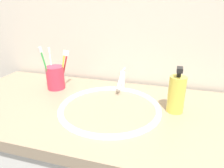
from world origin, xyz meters
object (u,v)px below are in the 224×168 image
at_px(toothbrush_yellow, 63,67).
at_px(toothbrush_green, 45,66).
at_px(soap_dispenser, 176,94).
at_px(toothbrush_cup, 55,78).
at_px(toothbrush_white, 51,65).
at_px(faucet, 122,80).
at_px(toothbrush_red, 65,66).

xyz_separation_m(toothbrush_yellow, toothbrush_green, (-0.06, -0.05, 0.01)).
relative_size(toothbrush_yellow, toothbrush_green, 0.89).
bearing_deg(toothbrush_yellow, soap_dispenser, -9.33).
relative_size(toothbrush_cup, toothbrush_yellow, 0.60).
bearing_deg(toothbrush_white, soap_dispenser, -9.17).
relative_size(toothbrush_cup, toothbrush_green, 0.53).
relative_size(faucet, toothbrush_white, 0.71).
bearing_deg(soap_dispenser, toothbrush_green, 176.41).
xyz_separation_m(toothbrush_white, toothbrush_green, (0.01, -0.06, 0.01)).
xyz_separation_m(toothbrush_cup, toothbrush_white, (-0.03, 0.02, 0.06)).
relative_size(faucet, toothbrush_cup, 1.22).
bearing_deg(toothbrush_white, toothbrush_red, 12.76).
distance_m(toothbrush_cup, toothbrush_white, 0.07).
bearing_deg(toothbrush_green, toothbrush_red, 52.26).
xyz_separation_m(toothbrush_red, toothbrush_green, (-0.06, -0.07, 0.02)).
relative_size(toothbrush_cup, toothbrush_red, 0.63).
relative_size(toothbrush_white, toothbrush_green, 0.91).
relative_size(toothbrush_yellow, toothbrush_white, 0.97).
xyz_separation_m(toothbrush_cup, soap_dispenser, (0.55, -0.07, 0.02)).
relative_size(toothbrush_yellow, toothbrush_red, 1.05).
relative_size(toothbrush_white, soap_dispenser, 1.05).
bearing_deg(toothbrush_green, toothbrush_cup, 60.92).
bearing_deg(toothbrush_cup, toothbrush_green, -119.08).
bearing_deg(toothbrush_cup, soap_dispenser, -7.59).
xyz_separation_m(toothbrush_yellow, soap_dispenser, (0.51, -0.08, -0.04)).
distance_m(faucet, toothbrush_red, 0.28).
bearing_deg(toothbrush_cup, toothbrush_white, 145.09).
distance_m(toothbrush_cup, soap_dispenser, 0.55).
xyz_separation_m(toothbrush_cup, toothbrush_green, (-0.02, -0.04, 0.07)).
height_order(faucet, toothbrush_green, toothbrush_green).
height_order(toothbrush_red, soap_dispenser, same).
relative_size(faucet, toothbrush_red, 0.77).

